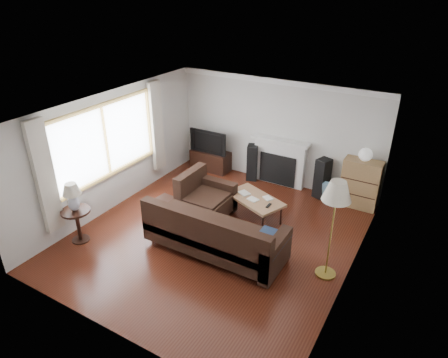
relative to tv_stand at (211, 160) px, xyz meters
The scene contains 17 objects.
room 3.17m from the tv_stand, 55.98° to the right, with size 5.10×5.60×2.54m.
window 3.09m from the tv_stand, 105.90° to the right, with size 0.12×2.74×1.54m, color olive.
curtain_near 4.43m from the tv_stand, 99.66° to the right, with size 0.10×0.35×2.10m, color beige.
curtain_far 1.79m from the tv_stand, 121.43° to the right, with size 0.10×0.35×2.10m, color beige.
fireplace 1.87m from the tv_stand, ahead, with size 1.40×0.26×1.15m, color white.
tv_stand is the anchor object (origin of this frame).
television 0.55m from the tv_stand, ahead, with size 1.02×0.13×0.59m, color black.
speaker_left 1.20m from the tv_stand, ahead, with size 0.25×0.30×0.90m, color black.
speaker_right 2.94m from the tv_stand, ahead, with size 0.26×0.31×0.92m, color black.
bookshelf 3.77m from the tv_stand, ahead, with size 0.78×0.37×1.08m, color #977346.
globe_lamp 3.88m from the tv_stand, ahead, with size 0.28×0.28×0.28m, color white.
sectional_sofa 3.52m from the tv_stand, 56.64° to the right, with size 2.75×2.01×0.89m, color black.
coffee_table 2.53m from the tv_stand, 37.04° to the right, with size 1.20×0.65×0.47m, color #986B48.
footstool 2.38m from the tv_stand, 81.58° to the right, with size 0.41×0.41×0.35m, color black.
floor_lamp 4.66m from the tv_stand, 33.17° to the right, with size 0.45×0.45×1.76m, color #A58C39.
side_table 3.95m from the tv_stand, 96.79° to the right, with size 0.53×0.53×0.67m, color black.
table_lamp 4.01m from the tv_stand, 96.79° to the right, with size 0.33×0.33×0.54m, color silver.
Camera 1 is at (3.37, -5.46, 4.49)m, focal length 32.00 mm.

